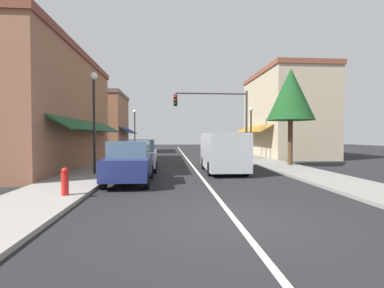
% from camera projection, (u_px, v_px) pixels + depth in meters
% --- Properties ---
extents(ground_plane, '(80.00, 80.00, 0.00)m').
position_uv_depth(ground_plane, '(187.00, 159.00, 24.69)').
color(ground_plane, black).
extents(sidewalk_left, '(2.60, 56.00, 0.12)m').
position_uv_depth(sidewalk_left, '(121.00, 159.00, 24.25)').
color(sidewalk_left, gray).
rests_on(sidewalk_left, ground).
extents(sidewalk_right, '(2.60, 56.00, 0.12)m').
position_uv_depth(sidewalk_right, '(250.00, 158.00, 25.13)').
color(sidewalk_right, gray).
rests_on(sidewalk_right, ground).
extents(lane_center_stripe, '(0.14, 52.00, 0.01)m').
position_uv_depth(lane_center_stripe, '(187.00, 159.00, 24.69)').
color(lane_center_stripe, silver).
rests_on(lane_center_stripe, ground).
extents(storefront_left_block, '(7.14, 14.20, 7.18)m').
position_uv_depth(storefront_left_block, '(36.00, 110.00, 17.83)').
color(storefront_left_block, '#8E5B42').
rests_on(storefront_left_block, ground).
extents(storefront_right_block, '(6.58, 10.20, 7.92)m').
position_uv_depth(storefront_right_block, '(285.00, 115.00, 27.33)').
color(storefront_right_block, '#BCAD8E').
rests_on(storefront_right_block, ground).
extents(storefront_far_left, '(6.52, 8.20, 6.86)m').
position_uv_depth(storefront_far_left, '(101.00, 123.00, 33.80)').
color(storefront_far_left, '#8E5B42').
rests_on(storefront_far_left, ground).
extents(parked_car_nearest_left, '(1.79, 4.10, 1.77)m').
position_uv_depth(parked_car_nearest_left, '(130.00, 162.00, 12.05)').
color(parked_car_nearest_left, navy).
rests_on(parked_car_nearest_left, ground).
extents(parked_car_second_left, '(1.87, 4.15, 1.77)m').
position_uv_depth(parked_car_second_left, '(141.00, 155.00, 16.49)').
color(parked_car_second_left, silver).
rests_on(parked_car_second_left, ground).
extents(van_in_lane, '(2.07, 5.21, 2.12)m').
position_uv_depth(van_in_lane, '(223.00, 151.00, 15.82)').
color(van_in_lane, '#B2B7BC').
rests_on(van_in_lane, ground).
extents(traffic_signal_mast_arm, '(6.05, 0.50, 5.64)m').
position_uv_depth(traffic_signal_mast_arm, '(221.00, 112.00, 23.47)').
color(traffic_signal_mast_arm, '#333333').
rests_on(traffic_signal_mast_arm, ground).
extents(street_lamp_left_near, '(0.36, 0.36, 5.05)m').
position_uv_depth(street_lamp_left_near, '(94.00, 107.00, 14.08)').
color(street_lamp_left_near, black).
rests_on(street_lamp_left_near, ground).
extents(street_lamp_right_mid, '(0.36, 0.36, 4.21)m').
position_uv_depth(street_lamp_right_mid, '(251.00, 124.00, 22.71)').
color(street_lamp_right_mid, black).
rests_on(street_lamp_right_mid, ground).
extents(street_lamp_left_far, '(0.36, 0.36, 4.63)m').
position_uv_depth(street_lamp_left_far, '(135.00, 124.00, 29.67)').
color(street_lamp_left_far, black).
rests_on(street_lamp_left_far, ground).
extents(tree_right_near, '(2.99, 2.99, 6.26)m').
position_uv_depth(tree_right_near, '(291.00, 95.00, 18.42)').
color(tree_right_near, '#4C331E').
rests_on(tree_right_near, ground).
extents(fire_hydrant, '(0.22, 0.22, 0.87)m').
position_uv_depth(fire_hydrant, '(65.00, 182.00, 9.05)').
color(fire_hydrant, red).
rests_on(fire_hydrant, ground).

